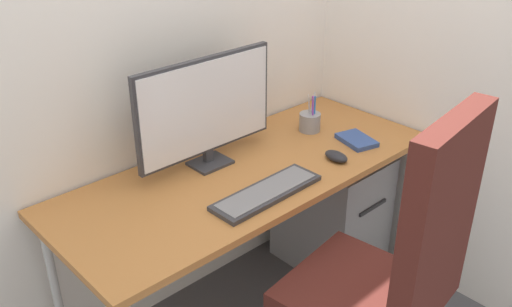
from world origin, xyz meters
TOP-DOWN VIEW (x-y plane):
  - desk at (0.00, 0.00)m, footprint 1.59×0.64m
  - office_chair at (-0.03, -0.69)m, footprint 0.58×0.58m
  - filing_cabinet at (0.56, 0.02)m, footprint 0.38×0.48m
  - monitor at (-0.09, 0.14)m, footprint 0.63×0.12m
  - keyboard at (-0.09, -0.19)m, footprint 0.45×0.15m
  - mouse at (0.30, -0.19)m, footprint 0.07×0.11m
  - pen_holder at (0.44, 0.08)m, footprint 0.10×0.10m
  - notebook at (0.49, -0.14)m, footprint 0.15×0.19m

SIDE VIEW (x-z plane):
  - filing_cabinet at x=0.56m, z-range 0.00..0.59m
  - office_chair at x=-0.03m, z-range 0.02..1.24m
  - desk at x=0.00m, z-range 0.32..1.06m
  - keyboard at x=-0.09m, z-range 0.74..0.76m
  - notebook at x=0.49m, z-range 0.74..0.76m
  - mouse at x=0.30m, z-range 0.74..0.77m
  - pen_holder at x=0.44m, z-range 0.69..0.87m
  - monitor at x=-0.09m, z-range 0.76..1.19m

